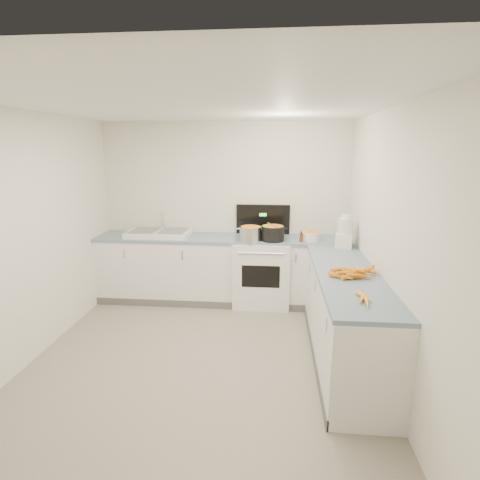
# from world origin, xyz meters

# --- Properties ---
(floor) EXTENTS (3.50, 4.00, 0.00)m
(floor) POSITION_xyz_m (0.00, 0.00, 0.00)
(floor) COLOR gray
(floor) RESTS_ON ground
(ceiling) EXTENTS (3.50, 4.00, 0.00)m
(ceiling) POSITION_xyz_m (0.00, 0.00, 2.50)
(ceiling) COLOR silver
(ceiling) RESTS_ON ground
(wall_back) EXTENTS (3.50, 0.00, 2.50)m
(wall_back) POSITION_xyz_m (0.00, 2.00, 1.25)
(wall_back) COLOR silver
(wall_back) RESTS_ON ground
(wall_front) EXTENTS (3.50, 0.00, 2.50)m
(wall_front) POSITION_xyz_m (0.00, -2.00, 1.25)
(wall_front) COLOR silver
(wall_front) RESTS_ON ground
(wall_left) EXTENTS (0.00, 4.00, 2.50)m
(wall_left) POSITION_xyz_m (-1.75, 0.00, 1.25)
(wall_left) COLOR silver
(wall_left) RESTS_ON ground
(wall_right) EXTENTS (0.00, 4.00, 2.50)m
(wall_right) POSITION_xyz_m (1.75, 0.00, 1.25)
(wall_right) COLOR silver
(wall_right) RESTS_ON ground
(counter_back) EXTENTS (3.50, 0.62, 0.94)m
(counter_back) POSITION_xyz_m (0.00, 1.70, 0.47)
(counter_back) COLOR white
(counter_back) RESTS_ON ground
(counter_right) EXTENTS (0.62, 2.20, 0.94)m
(counter_right) POSITION_xyz_m (1.45, 0.30, 0.47)
(counter_right) COLOR white
(counter_right) RESTS_ON ground
(stove) EXTENTS (0.76, 0.65, 1.36)m
(stove) POSITION_xyz_m (0.55, 1.69, 0.47)
(stove) COLOR white
(stove) RESTS_ON ground
(sink) EXTENTS (0.86, 0.52, 0.31)m
(sink) POSITION_xyz_m (-0.90, 1.70, 0.98)
(sink) COLOR white
(sink) RESTS_ON counter_back
(steel_pot) EXTENTS (0.36, 0.36, 0.21)m
(steel_pot) POSITION_xyz_m (0.40, 1.52, 1.03)
(steel_pot) COLOR silver
(steel_pot) RESTS_ON stove
(black_pot) EXTENTS (0.36, 0.36, 0.22)m
(black_pot) POSITION_xyz_m (0.69, 1.55, 1.03)
(black_pot) COLOR black
(black_pot) RESTS_ON stove
(wooden_spoon) EXTENTS (0.16, 0.32, 0.01)m
(wooden_spoon) POSITION_xyz_m (0.69, 1.55, 1.15)
(wooden_spoon) COLOR #AD7A47
(wooden_spoon) RESTS_ON black_pot
(mixing_bowl) EXTENTS (0.31, 0.31, 0.11)m
(mixing_bowl) POSITION_xyz_m (1.20, 1.64, 1.00)
(mixing_bowl) COLOR white
(mixing_bowl) RESTS_ON counter_back
(extract_bottle) EXTENTS (0.05, 0.05, 0.12)m
(extract_bottle) POSITION_xyz_m (1.07, 1.53, 1.00)
(extract_bottle) COLOR #593319
(extract_bottle) RESTS_ON counter_back
(spice_jar) EXTENTS (0.06, 0.06, 0.10)m
(spice_jar) POSITION_xyz_m (1.08, 1.55, 0.99)
(spice_jar) COLOR #E5B266
(spice_jar) RESTS_ON counter_back
(food_processor) EXTENTS (0.25, 0.28, 0.41)m
(food_processor) POSITION_xyz_m (1.58, 1.30, 1.11)
(food_processor) COLOR white
(food_processor) RESTS_ON counter_right
(carrot_pile) EXTENTS (0.47, 0.39, 0.09)m
(carrot_pile) POSITION_xyz_m (1.47, 0.19, 0.98)
(carrot_pile) COLOR orange
(carrot_pile) RESTS_ON counter_right
(peeled_carrots) EXTENTS (0.13, 0.32, 0.04)m
(peeled_carrots) POSITION_xyz_m (1.44, -0.44, 0.96)
(peeled_carrots) COLOR #FF9C26
(peeled_carrots) RESTS_ON counter_right
(peelings) EXTENTS (0.18, 0.23, 0.01)m
(peelings) POSITION_xyz_m (-1.09, 1.72, 1.02)
(peelings) COLOR tan
(peelings) RESTS_ON sink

